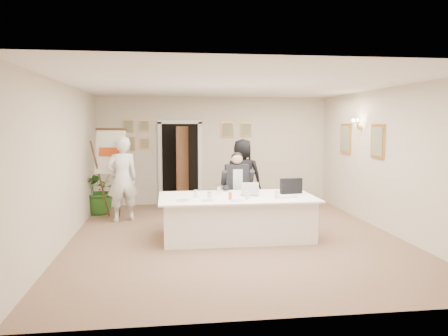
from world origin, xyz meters
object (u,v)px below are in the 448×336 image
standing_man (122,179)px  potted_palm (100,189)px  seated_man (237,188)px  steel_jug (209,195)px  flip_chart (113,178)px  laptop_bag (291,186)px  laptop (249,188)px  paper_stack (287,196)px  conference_table (237,217)px  oj_glass (230,196)px  standing_woman (243,177)px

standing_man → potted_palm: bearing=-75.8°
seated_man → standing_man: 2.49m
steel_jug → seated_man: bearing=59.6°
flip_chart → steel_jug: (1.95, -2.22, -0.08)m
seated_man → laptop_bag: (0.90, -0.86, 0.15)m
laptop → paper_stack: laptop is taller
conference_table → potted_palm: potted_palm is taller
potted_palm → laptop_bag: potted_palm is taller
seated_man → potted_palm: 3.38m
conference_table → standing_man: size_ratio=1.55×
laptop_bag → potted_palm: bearing=139.8°
laptop_bag → paper_stack: bearing=-124.2°
oj_glass → standing_woman: bearing=75.2°
conference_table → flip_chart: bearing=140.1°
flip_chart → standing_woman: (2.94, 0.02, -0.03)m
conference_table → laptop_bag: size_ratio=6.79×
flip_chart → potted_palm: 0.71m
standing_woman → laptop_bag: (0.61, -1.91, 0.04)m
potted_palm → oj_glass: size_ratio=8.92×
potted_palm → laptop: 3.97m
standing_woman → paper_stack: size_ratio=5.79×
oj_glass → steel_jug: size_ratio=1.18×
laptop → laptop_bag: bearing=9.7°
flip_chart → steel_jug: flip_chart is taller
seated_man → steel_jug: bearing=-107.4°
standing_woman → laptop: standing_woman is taller
laptop → seated_man: bearing=98.7°
standing_woman → laptop_bag: 2.01m
seated_man → steel_jug: seated_man is taller
seated_man → paper_stack: bearing=-47.5°
potted_palm → laptop: potted_palm is taller
standing_man → standing_woman: (2.70, 0.40, -0.04)m
standing_woman → steel_jug: size_ratio=15.98×
conference_table → flip_chart: 3.26m
standing_man → laptop_bag: 3.64m
flip_chart → paper_stack: (3.36, -2.29, -0.12)m
oj_glass → standing_man: bearing=135.1°
laptop → paper_stack: size_ratio=1.15×
potted_palm → laptop_bag: size_ratio=2.77×
standing_man → paper_stack: (3.11, -1.91, -0.13)m
potted_palm → steel_jug: bearing=-49.8°
standing_man → laptop_bag: (3.31, -1.51, 0.00)m
flip_chart → seated_man: bearing=-21.4°
laptop → steel_jug: laptop is taller
standing_man → potted_palm: (-0.60, 0.90, -0.34)m
potted_palm → oj_glass: potted_palm is taller
flip_chart → laptop: size_ratio=5.64×
seated_man → paper_stack: (0.71, -1.26, 0.02)m
seated_man → paper_stack: 1.45m
paper_stack → steel_jug: size_ratio=2.76×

